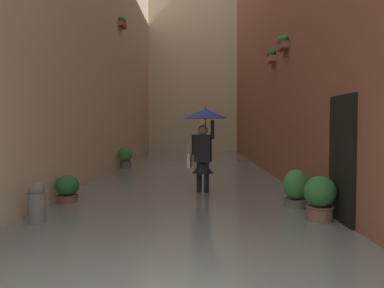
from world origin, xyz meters
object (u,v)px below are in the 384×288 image
Objects in this scene: person_wading at (204,133)px; mooring_bollard at (37,207)px; potted_plant_near_left at (320,200)px; potted_plant_mid_right at (67,191)px; potted_plant_far_left at (296,191)px; potted_plant_near_right at (125,158)px.

person_wading is 4.28m from mooring_bollard.
mooring_bollard is (4.60, 0.23, -0.07)m from potted_plant_near_left.
potted_plant_near_left is 1.28× the size of potted_plant_mid_right.
potted_plant_far_left is at bearing -84.45° from potted_plant_near_left.
potted_plant_near_left reaches higher than potted_plant_mid_right.
potted_plant_far_left is at bearing 122.53° from potted_plant_near_right.
person_wading is at bearing -56.84° from potted_plant_near_left.
potted_plant_near_right is at bearing -60.68° from potted_plant_near_left.
potted_plant_near_right is at bearing -57.47° from potted_plant_far_left.
potted_plant_mid_right is 1.79m from mooring_bollard.
mooring_bollard is (4.49, 1.40, -0.04)m from potted_plant_far_left.
person_wading is 3.14× the size of potted_plant_mid_right.
potted_plant_near_left is at bearing 161.63° from potted_plant_mid_right.
potted_plant_far_left is (0.11, -1.17, -0.03)m from potted_plant_near_left.
mooring_bollard is at bearing 90.45° from potted_plant_near_right.
mooring_bollard is (2.74, 3.09, -1.13)m from person_wading.
potted_plant_mid_right is 4.58m from potted_plant_far_left.
mooring_bollard reaches higher than potted_plant_mid_right.
potted_plant_near_right is at bearing -90.04° from potted_plant_mid_right.
potted_plant_near_left is 1.18m from potted_plant_far_left.
potted_plant_near_right is (-0.00, -6.76, 0.15)m from potted_plant_mid_right.
potted_plant_near_right reaches higher than mooring_bollard.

